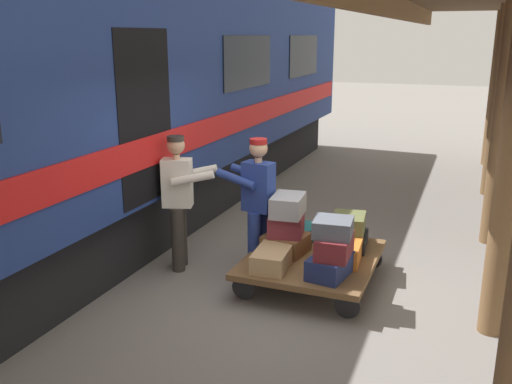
% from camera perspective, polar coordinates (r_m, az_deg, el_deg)
% --- Properties ---
extents(ground_plane, '(60.00, 60.00, 0.00)m').
position_cam_1_polar(ground_plane, '(6.45, 4.84, -10.79)').
color(ground_plane, slate).
extents(train_car, '(3.02, 17.96, 4.00)m').
position_cam_1_polar(train_car, '(7.55, -20.98, 8.50)').
color(train_car, navy).
rests_on(train_car, ground_plane).
extents(luggage_cart, '(1.47, 1.74, 0.34)m').
position_cam_1_polar(luggage_cart, '(6.74, 5.73, -6.88)').
color(luggage_cart, brown).
rests_on(luggage_cart, ground_plane).
extents(suitcase_brown_leather, '(0.54, 0.53, 0.22)m').
position_cam_1_polar(suitcase_brown_leather, '(6.76, 3.06, -5.26)').
color(suitcase_brown_leather, brown).
rests_on(suitcase_brown_leather, luggage_cart).
extents(suitcase_navy_fabric, '(0.44, 0.60, 0.23)m').
position_cam_1_polar(suitcase_navy_fabric, '(6.17, 7.53, -7.48)').
color(suitcase_navy_fabric, navy).
rests_on(suitcase_navy_fabric, luggage_cart).
extents(suitcase_orange_carryall, '(0.51, 0.62, 0.21)m').
position_cam_1_polar(suitcase_orange_carryall, '(6.60, 8.55, -6.02)').
color(suitcase_orange_carryall, '#CC6B23').
rests_on(suitcase_orange_carryall, luggage_cart).
extents(suitcase_teal_softside, '(0.47, 0.48, 0.19)m').
position_cam_1_polar(suitcase_teal_softside, '(7.20, 4.27, -4.10)').
color(suitcase_teal_softside, '#1E666B').
rests_on(suitcase_teal_softside, luggage_cart).
extents(suitcase_black_hardshell, '(0.50, 0.64, 0.16)m').
position_cam_1_polar(suitcase_black_hardshell, '(7.05, 9.43, -4.84)').
color(suitcase_black_hardshell, black).
rests_on(suitcase_black_hardshell, luggage_cart).
extents(suitcase_tan_vintage, '(0.41, 0.64, 0.21)m').
position_cam_1_polar(suitcase_tan_vintage, '(6.35, 1.68, -6.75)').
color(suitcase_tan_vintage, tan).
rests_on(suitcase_tan_vintage, luggage_cart).
extents(suitcase_olive_duffel, '(0.44, 0.52, 0.25)m').
position_cam_1_polar(suitcase_olive_duffel, '(6.97, 9.42, -3.28)').
color(suitcase_olive_duffel, brown).
rests_on(suitcase_olive_duffel, suitcase_black_hardshell).
extents(suitcase_maroon_trunk, '(0.37, 0.55, 0.23)m').
position_cam_1_polar(suitcase_maroon_trunk, '(6.09, 7.99, -5.46)').
color(suitcase_maroon_trunk, maroon).
rests_on(suitcase_maroon_trunk, suitcase_navy_fabric).
extents(suitcase_burgundy_valise, '(0.47, 0.48, 0.25)m').
position_cam_1_polar(suitcase_burgundy_valise, '(6.69, 3.10, -3.36)').
color(suitcase_burgundy_valise, maroon).
rests_on(suitcase_burgundy_valise, suitcase_brown_leather).
extents(suitcase_gray_aluminum, '(0.41, 0.53, 0.24)m').
position_cam_1_polar(suitcase_gray_aluminum, '(6.61, 3.27, -1.36)').
color(suitcase_gray_aluminum, '#9EA0A5').
rests_on(suitcase_gray_aluminum, suitcase_burgundy_valise).
extents(suitcase_slate_roller, '(0.44, 0.43, 0.19)m').
position_cam_1_polar(suitcase_slate_roller, '(6.01, 7.87, -3.60)').
color(suitcase_slate_roller, '#4C515B').
rests_on(suitcase_slate_roller, suitcase_maroon_trunk).
extents(porter_in_overalls, '(0.71, 0.50, 1.70)m').
position_cam_1_polar(porter_in_overalls, '(6.77, 0.09, -1.02)').
color(porter_in_overalls, navy).
rests_on(porter_in_overalls, ground_plane).
extents(porter_by_door, '(0.73, 0.56, 1.70)m').
position_cam_1_polar(porter_by_door, '(7.00, -7.82, -0.61)').
color(porter_by_door, '#332D28').
rests_on(porter_by_door, ground_plane).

